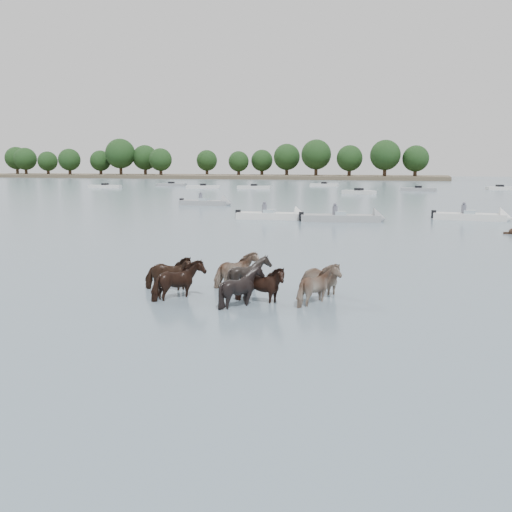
% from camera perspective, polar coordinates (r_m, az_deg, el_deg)
% --- Properties ---
extents(ground, '(400.00, 400.00, 0.00)m').
position_cam_1_polar(ground, '(17.67, -0.36, -3.73)').
color(ground, slate).
rests_on(ground, ground).
extents(shoreline, '(160.00, 30.00, 1.00)m').
position_cam_1_polar(shoreline, '(182.66, -6.89, 8.15)').
color(shoreline, '#4C4233').
rests_on(shoreline, ground).
extents(pony_herd, '(6.47, 3.88, 1.40)m').
position_cam_1_polar(pony_herd, '(17.01, -1.28, -2.70)').
color(pony_herd, black).
rests_on(pony_herd, ground).
extents(swimming_pony, '(0.72, 0.44, 0.44)m').
position_cam_1_polar(swimming_pony, '(35.87, 24.81, 2.23)').
color(swimming_pony, black).
rests_on(swimming_pony, ground).
extents(motorboat_a, '(5.55, 2.10, 1.92)m').
position_cam_1_polar(motorboat_a, '(41.65, 2.42, 4.12)').
color(motorboat_a, silver).
rests_on(motorboat_a, ground).
extents(motorboat_b, '(6.31, 2.82, 1.92)m').
position_cam_1_polar(motorboat_b, '(40.53, 9.80, 3.85)').
color(motorboat_b, gray).
rests_on(motorboat_b, ground).
extents(motorboat_c, '(5.67, 1.81, 1.92)m').
position_cam_1_polar(motorboat_c, '(44.04, 22.07, 3.73)').
color(motorboat_c, silver).
rests_on(motorboat_c, ground).
extents(motorboat_f, '(5.61, 1.78, 1.92)m').
position_cam_1_polar(motorboat_f, '(56.53, -4.61, 5.46)').
color(motorboat_f, gray).
rests_on(motorboat_f, ground).
extents(distant_flotilla, '(108.04, 29.47, 0.93)m').
position_cam_1_polar(distant_flotilla, '(92.38, 12.71, 6.77)').
color(distant_flotilla, silver).
rests_on(distant_flotilla, ground).
extents(treeline, '(147.01, 22.83, 12.53)m').
position_cam_1_polar(treeline, '(179.67, -6.77, 10.00)').
color(treeline, '#382619').
rests_on(treeline, ground).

